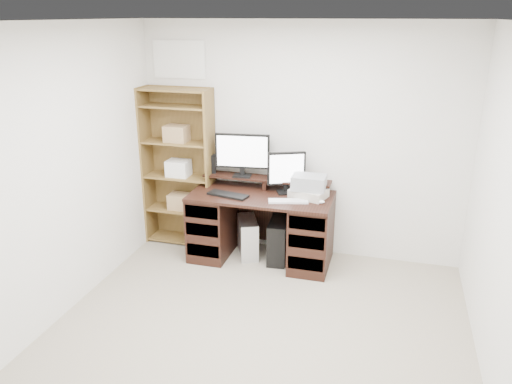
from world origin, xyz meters
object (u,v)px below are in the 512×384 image
at_px(printer, 309,193).
at_px(monitor_wide, 242,153).
at_px(tower_black, 279,240).
at_px(desk, 261,226).
at_px(bookshelf, 179,166).
at_px(tower_silver, 248,237).
at_px(monitor_small, 286,171).

bearing_deg(printer, monitor_wide, -175.98).
xyz_separation_m(printer, tower_black, (-0.31, -0.01, -0.57)).
distance_m(desk, bookshelf, 1.17).
relative_size(printer, tower_black, 0.75).
bearing_deg(tower_silver, printer, -23.34).
relative_size(tower_silver, tower_black, 0.90).
bearing_deg(desk, printer, 5.49).
xyz_separation_m(monitor_wide, printer, (0.76, -0.15, -0.34)).
distance_m(desk, tower_silver, 0.25).
bearing_deg(bookshelf, tower_silver, -11.01).
xyz_separation_m(monitor_small, tower_black, (-0.05, -0.10, -0.76)).
distance_m(monitor_wide, bookshelf, 0.78).
distance_m(desk, monitor_small, 0.66).
distance_m(monitor_small, bookshelf, 1.26).
height_order(monitor_small, printer, monitor_small).
bearing_deg(monitor_wide, tower_silver, -63.03).
distance_m(monitor_wide, tower_black, 1.03).
height_order(monitor_wide, tower_silver, monitor_wide).
bearing_deg(desk, monitor_small, 29.58).
height_order(monitor_small, bookshelf, bookshelf).
height_order(tower_silver, tower_black, tower_black).
relative_size(desk, monitor_small, 3.40).
bearing_deg(bookshelf, monitor_wide, -1.03).
bearing_deg(tower_black, printer, -2.24).
bearing_deg(monitor_wide, bookshelf, 172.49).
height_order(desk, tower_silver, desk).
xyz_separation_m(desk, monitor_wide, (-0.27, 0.20, 0.74)).
distance_m(desk, monitor_wide, 0.81).
relative_size(printer, bookshelf, 0.20).
bearing_deg(tower_silver, monitor_wide, 100.04).
relative_size(desk, tower_black, 3.17).
xyz_separation_m(desk, bookshelf, (-1.02, 0.21, 0.53)).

